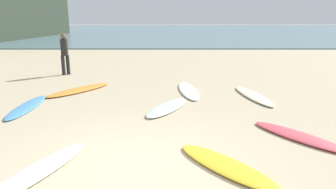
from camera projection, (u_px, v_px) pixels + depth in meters
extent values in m
plane|color=#C6B28E|center=(129.00, 167.00, 5.11)|extent=(120.00, 120.00, 0.00)
cube|color=slate|center=(163.00, 31.00, 40.42)|extent=(120.00, 40.00, 0.08)
ellipsoid|color=yellow|center=(226.00, 166.00, 5.07)|extent=(1.72, 1.96, 0.08)
ellipsoid|color=white|center=(188.00, 90.00, 9.96)|extent=(0.78, 2.44, 0.07)
ellipsoid|color=silver|center=(35.00, 172.00, 4.88)|extent=(1.36, 2.39, 0.07)
ellipsoid|color=#DB4C58|center=(298.00, 136.00, 6.28)|extent=(1.66, 1.98, 0.08)
ellipsoid|color=orange|center=(79.00, 90.00, 10.02)|extent=(1.92, 2.28, 0.08)
ellipsoid|color=white|center=(167.00, 107.00, 8.18)|extent=(1.42, 2.01, 0.08)
ellipsoid|color=#559FE3|center=(26.00, 107.00, 8.24)|extent=(0.48, 2.24, 0.07)
ellipsoid|color=#EBEFC3|center=(253.00, 96.00, 9.32)|extent=(0.93, 2.43, 0.08)
cylinder|color=black|center=(67.00, 65.00, 12.62)|extent=(0.14, 0.14, 0.78)
cylinder|color=black|center=(63.00, 65.00, 12.49)|extent=(0.14, 0.14, 0.78)
cylinder|color=black|center=(64.00, 47.00, 12.37)|extent=(0.40, 0.40, 0.65)
sphere|color=brown|center=(63.00, 36.00, 12.26)|extent=(0.21, 0.21, 0.21)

